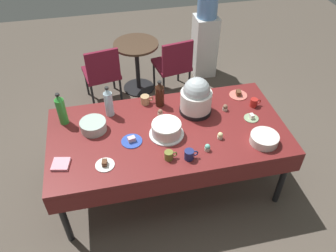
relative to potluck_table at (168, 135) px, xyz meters
The scene contains 26 objects.
ground 0.69m from the potluck_table, ahead, with size 9.00×9.00×0.00m, color brown.
potluck_table is the anchor object (origin of this frame).
frosted_layer_cake 0.14m from the potluck_table, 114.87° to the right, with size 0.32×0.32×0.13m.
slow_cooker 0.45m from the potluck_table, 33.44° to the left, with size 0.32×0.32×0.38m.
glass_salad_bowl 0.70m from the potluck_table, 167.29° to the left, with size 0.24×0.24×0.10m, color #B2C6BC.
ceramic_snack_bowl 0.87m from the potluck_table, 22.85° to the right, with size 0.25×0.25×0.08m, color silver.
dessert_plate_coral 0.91m from the potluck_table, 23.84° to the left, with size 0.19×0.19×0.06m.
dessert_plate_cobalt 0.37m from the potluck_table, 167.26° to the right, with size 0.19×0.19×0.05m.
dessert_plate_sage 0.82m from the potluck_table, ahead, with size 0.14×0.14×0.05m.
dessert_plate_white 0.69m from the potluck_table, 152.65° to the right, with size 0.16×0.16×0.05m.
cupcake_berry 0.44m from the potluck_table, 49.42° to the right, with size 0.05×0.05×0.07m.
cupcake_mint 0.64m from the potluck_table, 15.10° to the left, with size 0.05×0.05×0.07m.
cupcake_rose 0.49m from the potluck_table, 25.47° to the right, with size 0.05×0.05×0.07m.
cupcake_cocoa 0.25m from the potluck_table, 96.96° to the left, with size 0.05×0.05×0.07m.
soda_bottle_lime_soda 1.02m from the potluck_table, 161.50° to the left, with size 0.09×0.09×0.34m.
soda_bottle_water 0.65m from the potluck_table, 145.73° to the left, with size 0.08×0.08×0.32m.
soda_bottle_cola 0.43m from the potluck_table, 89.31° to the left, with size 0.09×0.09×0.28m.
coffee_mug_red 0.94m from the potluck_table, 10.41° to the left, with size 0.11×0.07×0.08m.
coffee_mug_tan 0.48m from the potluck_table, 107.35° to the left, with size 0.13×0.09×0.09m.
coffee_mug_navy 0.41m from the potluck_table, 75.29° to the right, with size 0.12×0.08×0.09m.
coffee_mug_olive 0.37m from the potluck_table, 100.76° to the right, with size 0.11×0.07×0.08m.
paper_napkin_stack 0.99m from the potluck_table, 166.36° to the right, with size 0.14×0.14×0.02m, color pink.
maroon_chair_left 1.65m from the potluck_table, 109.12° to the left, with size 0.51×0.51×0.85m.
maroon_chair_right 1.61m from the potluck_table, 75.06° to the left, with size 0.51×0.51×0.85m.
round_cafe_table 1.78m from the potluck_table, 91.62° to the left, with size 0.60×0.60×0.72m.
water_cooler 2.21m from the potluck_table, 63.76° to the left, with size 0.32×0.32×1.24m.
Camera 1 is at (-0.49, -2.24, 2.86)m, focal length 35.89 mm.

